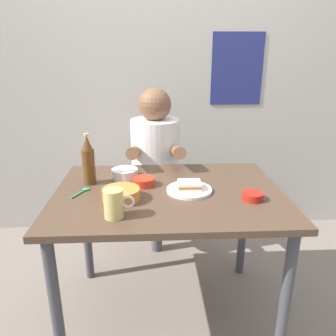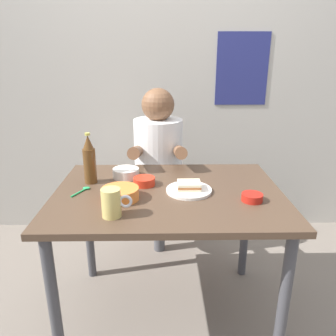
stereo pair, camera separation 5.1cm
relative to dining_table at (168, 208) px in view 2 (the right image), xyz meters
name	(u,v)px [view 2 (the right image)]	position (x,y,z in m)	size (l,w,h in m)	color
ground_plane	(168,312)	(0.00, 0.00, -0.65)	(6.00, 6.00, 0.00)	slate
wall_back	(166,64)	(0.00, 1.05, 0.65)	(4.40, 0.09, 2.60)	#ADA89E
dining_table	(168,208)	(0.00, 0.00, 0.00)	(1.10, 0.80, 0.74)	#4C3828
stool	(159,207)	(-0.05, 0.63, -0.30)	(0.34, 0.34, 0.45)	#4C4C51
person_seated	(158,150)	(-0.05, 0.62, 0.12)	(0.33, 0.56, 0.72)	white
plate_orange	(189,190)	(0.10, -0.01, 0.10)	(0.22, 0.22, 0.01)	silver
sandwich	(189,185)	(0.10, -0.01, 0.13)	(0.11, 0.09, 0.04)	beige
beer_mug	(112,203)	(-0.23, -0.26, 0.15)	(0.13, 0.08, 0.12)	#D1BC66
beer_bottle	(89,161)	(-0.40, 0.12, 0.21)	(0.06, 0.06, 0.26)	#593819
sauce_bowl_chili	(144,181)	(-0.12, 0.08, 0.12)	(0.11, 0.11, 0.04)	red
rice_bowl_white	(126,173)	(-0.22, 0.19, 0.12)	(0.14, 0.14, 0.05)	silver
soup_bowl_orange	(120,193)	(-0.22, -0.09, 0.12)	(0.17, 0.17, 0.05)	orange
sambal_bowl_red	(252,197)	(0.38, -0.12, 0.11)	(0.10, 0.10, 0.03)	#B21E14
spoon	(84,190)	(-0.41, 0.01, 0.10)	(0.07, 0.11, 0.01)	#26A559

